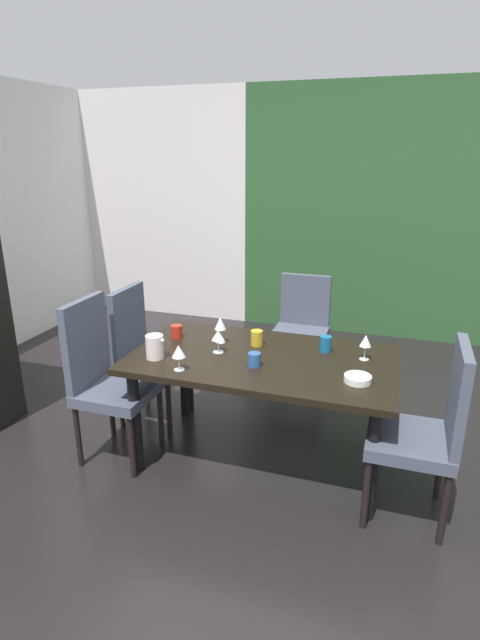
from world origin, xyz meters
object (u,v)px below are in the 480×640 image
chair_head_far (302,324)px  wine_glass_west (179,352)px  chair_right_near (429,427)px  dining_table (263,369)px  serving_bowl_south (358,379)px  cup_corner (326,344)px  wine_glass_left (220,324)px  chair_left_near (104,374)px  wine_glass_right (218,336)px  cup_center (257,338)px  cup_near_shelf (254,360)px  chair_left_far (144,349)px  wine_glass_rear (366,341)px  pitcher_near_window (155,347)px  cup_front (177,331)px

chair_head_far → wine_glass_west: (-0.40, -1.54, 0.30)m
chair_head_far → chair_right_near: chair_right_near is taller
dining_table → wine_glass_west: wine_glass_west is taller
serving_bowl_south → cup_corner: cup_corner is taller
wine_glass_left → chair_left_near: bearing=-148.4°
wine_glass_right → cup_corner: (0.63, 0.22, -0.06)m
dining_table → cup_center: cup_center is taller
cup_near_shelf → dining_table: bearing=86.5°
cup_center → wine_glass_west: bearing=-121.8°
dining_table → cup_near_shelf: cup_near_shelf is taller
chair_head_far → serving_bowl_south: (0.58, -1.37, 0.21)m
wine_glass_west → cup_near_shelf: wine_glass_west is taller
dining_table → chair_left_far: chair_left_far is taller
wine_glass_left → chair_right_near: bearing=-16.9°
chair_head_far → wine_glass_rear: bearing=119.3°
dining_table → cup_corner: bearing=30.2°
dining_table → wine_glass_left: (-0.33, 0.14, 0.21)m
chair_right_near → cup_center: bearing=68.3°
chair_head_far → serving_bowl_south: size_ratio=6.22×
serving_bowl_south → cup_near_shelf: cup_near_shelf is taller
pitcher_near_window → cup_front: bearing=94.2°
chair_right_near → pitcher_near_window: chair_right_near is taller
dining_table → chair_left_far: size_ratio=1.62×
wine_glass_rear → cup_front: wine_glass_rear is taller
chair_head_far → serving_bowl_south: chair_head_far is taller
wine_glass_left → wine_glass_west: (-0.07, -0.48, -0.02)m
wine_glass_rear → cup_near_shelf: size_ratio=1.90×
serving_bowl_south → pitcher_near_window: bearing=-177.6°
wine_glass_left → wine_glass_right: wine_glass_left is taller
chair_left_near → cup_near_shelf: chair_left_near is taller
wine_glass_left → cup_near_shelf: 0.44m
chair_left_far → cup_near_shelf: chair_left_far is taller
chair_left_far → wine_glass_west: chair_left_far is taller
chair_head_far → serving_bowl_south: 1.51m
serving_bowl_south → cup_near_shelf: bearing=177.9°
chair_left_far → pitcher_near_window: chair_left_far is taller
wine_glass_left → wine_glass_west: size_ratio=1.16×
chair_head_far → wine_glass_rear: (0.59, -1.05, 0.31)m
chair_right_near → cup_front: chair_right_near is taller
chair_head_far → cup_center: size_ratio=9.23×
wine_glass_west → serving_bowl_south: 1.00m
chair_left_far → dining_table: bearing=75.3°
wine_glass_rear → cup_near_shelf: wine_glass_rear is taller
wine_glass_west → wine_glass_rear: bearing=26.1°
cup_corner → pitcher_near_window: (-0.96, -0.43, 0.02)m
chair_head_far → chair_right_near: (0.96, -1.45, 0.03)m
wine_glass_rear → cup_center: wine_glass_rear is taller
serving_bowl_south → pitcher_near_window: size_ratio=1.01×
dining_table → cup_near_shelf: (-0.01, -0.15, 0.13)m
wine_glass_west → cup_front: bearing=116.7°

